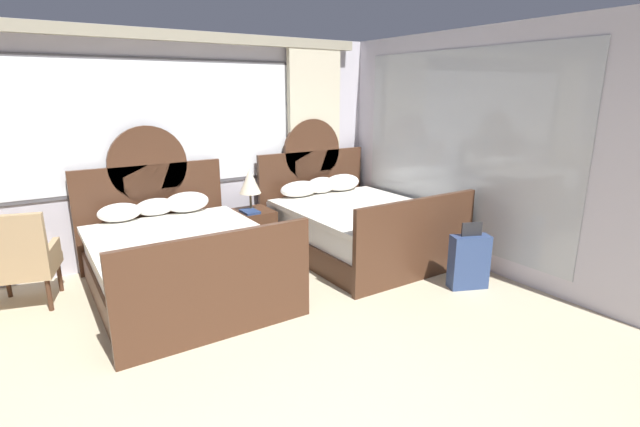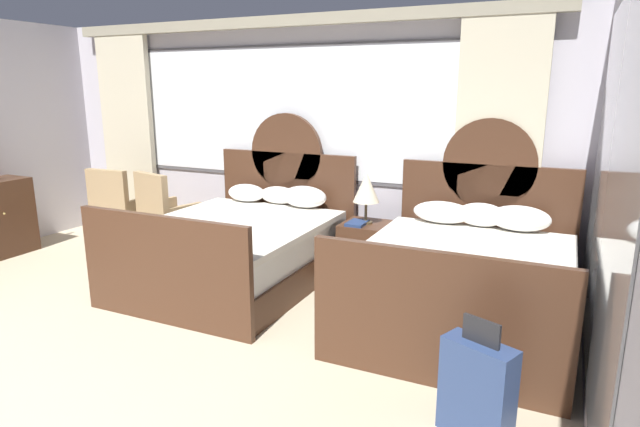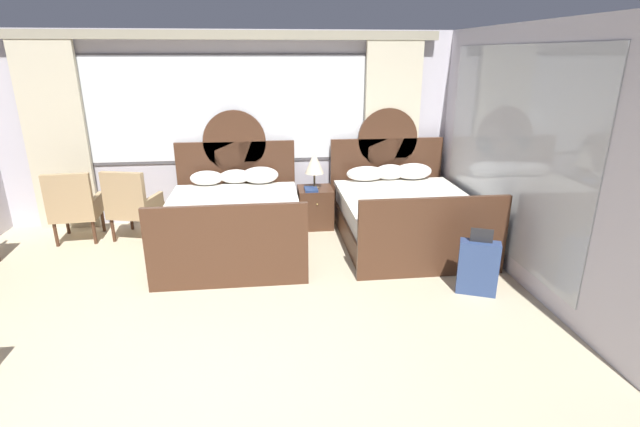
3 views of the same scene
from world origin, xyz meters
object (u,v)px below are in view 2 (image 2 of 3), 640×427
Objects in this scene: book_on_nightstand at (357,223)px; armchair_by_window_centre at (118,205)px; nightstand_between_beds at (366,250)px; bed_near_window at (240,246)px; bed_near_mirror at (465,278)px; suitcase_on_floor at (477,390)px; table_lamp_on_nightstand at (366,188)px; armchair_by_window_left at (164,211)px.

book_on_nightstand is 0.27× the size of armchair_by_window_centre.
nightstand_between_beds is at bearing 3.57° from armchair_by_window_centre.
bed_near_window is 1.20m from book_on_nightstand.
bed_near_mirror reaches higher than suitcase_on_floor.
armchair_by_window_centre is at bearing -176.43° from nightstand_between_beds.
armchair_by_window_centre is (-3.19, -0.19, -0.44)m from table_lamp_on_nightstand.
table_lamp_on_nightstand is 0.74× the size of suitcase_on_floor.
armchair_by_window_left is at bearing -175.44° from nightstand_between_beds.
table_lamp_on_nightstand is 0.55× the size of armchair_by_window_centre.
bed_near_mirror is 1.32m from book_on_nightstand.
table_lamp_on_nightstand is at bearing 123.87° from suitcase_on_floor.
suitcase_on_floor is (2.57, -1.54, -0.08)m from bed_near_window.
nightstand_between_beds is at bearing 149.75° from bed_near_mirror.
bed_near_window is at bearing -149.56° from nightstand_between_beds.
nightstand_between_beds is 0.65m from table_lamp_on_nightstand.
bed_near_window is 8.39× the size of book_on_nightstand.
bed_near_mirror is 1.29m from nightstand_between_beds.
table_lamp_on_nightstand is (-1.13, 0.64, 0.57)m from bed_near_mirror.
bed_near_mirror is at bearing -25.04° from book_on_nightstand.
armchair_by_window_left is at bearing -177.62° from book_on_nightstand.
bed_near_window is 3.04× the size of suitcase_on_floor.
suitcase_on_floor is (4.66, -2.00, -0.20)m from armchair_by_window_centre.
armchair_by_window_centre is at bearing -178.12° from book_on_nightstand.
table_lamp_on_nightstand is at bearing -152.46° from nightstand_between_beds.
nightstand_between_beds is at bearing 123.60° from suitcase_on_floor.
bed_near_window is 3.00m from suitcase_on_floor.
nightstand_between_beds is 0.59× the size of armchair_by_window_left.
armchair_by_window_left is (-2.46, -0.19, -0.44)m from table_lamp_on_nightstand.
bed_near_mirror is 2.27× the size of armchair_by_window_centre.
nightstand_between_beds is 0.59× the size of armchair_by_window_centre.
armchair_by_window_left is (-2.41, -0.10, -0.09)m from book_on_nightstand.
table_lamp_on_nightstand is at bearing 150.22° from bed_near_mirror.
armchair_by_window_centre is (-4.32, 0.45, 0.13)m from bed_near_mirror.
suitcase_on_floor is (1.53, -2.10, -0.29)m from book_on_nightstand.
book_on_nightstand is (-1.18, 0.55, 0.22)m from bed_near_mirror.
armchair_by_window_left is at bearing 161.45° from bed_near_window.
bed_near_mirror is at bearing -30.25° from nightstand_between_beds.
suitcase_on_floor is at bearing -30.94° from bed_near_window.
table_lamp_on_nightstand is 0.37m from book_on_nightstand.
nightstand_between_beds is 2.64m from suitcase_on_floor.
armchair_by_window_centre is at bearing 156.82° from suitcase_on_floor.
armchair_by_window_left is at bearing 0.21° from armchair_by_window_centre.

